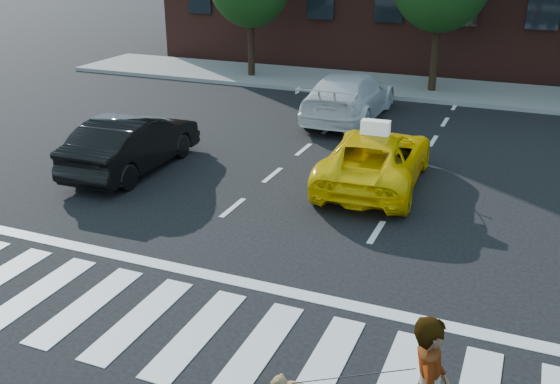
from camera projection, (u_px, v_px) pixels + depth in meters
ground at (197, 333)px, 9.23m from camera, size 120.00×120.00×0.00m
crosswalk at (197, 333)px, 9.23m from camera, size 13.00×2.40×0.01m
stop_line at (243, 282)px, 10.60m from camera, size 12.00×0.30×0.01m
sidewalk_far at (420, 88)px, 24.19m from camera, size 30.00×4.00×0.15m
taxi at (376, 158)px, 14.67m from camera, size 2.40×4.76×1.29m
black_sedan at (133, 143)px, 15.59m from camera, size 1.62×4.34×1.42m
white_suv at (349, 96)px, 20.08m from camera, size 2.16×5.21×1.51m
taxi_sign at (376, 127)px, 14.20m from camera, size 0.66×0.32×0.32m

